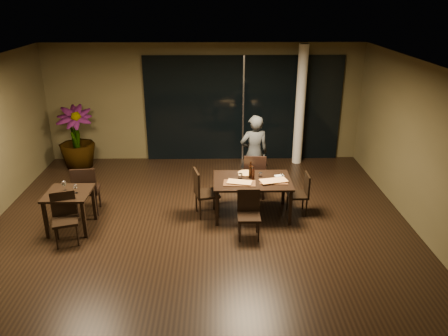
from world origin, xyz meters
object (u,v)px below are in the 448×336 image
main_table (252,183)px  chair_main_left (203,190)px  diner (254,153)px  chair_main_far (255,174)px  chair_main_right (301,192)px  bottle_a (250,171)px  bottle_b (253,173)px  side_table (69,198)px  chair_side_far (86,188)px  bottle_c (251,170)px  potted_plant (76,138)px  chair_main_near (249,211)px  chair_side_near (65,215)px

main_table → chair_main_left: chair_main_left is taller
main_table → diner: (0.13, 1.20, 0.18)m
chair_main_far → chair_main_right: bearing=144.4°
chair_main_far → bottle_a: 0.77m
bottle_a → chair_main_left: bearing=-173.6°
diner → bottle_b: size_ratio=6.30×
side_table → chair_main_right: bearing=6.9°
chair_side_far → bottle_c: (3.23, 0.02, 0.35)m
potted_plant → chair_main_left: bearing=-39.2°
chair_main_right → bottle_a: size_ratio=3.01×
side_table → chair_main_right: (4.38, 0.53, -0.15)m
potted_plant → bottle_c: (4.13, -2.50, 0.14)m
chair_main_near → potted_plant: bearing=140.1°
bottle_b → bottle_c: 0.09m
potted_plant → bottle_b: 4.91m
main_table → chair_side_far: bearing=178.7°
main_table → chair_main_left: 0.98m
main_table → bottle_b: (0.01, 0.01, 0.21)m
chair_main_right → potted_plant: potted_plant is taller
chair_main_far → bottle_c: size_ratio=2.98×
potted_plant → bottle_b: potted_plant is taller
chair_main_near → potted_plant: size_ratio=0.56×
diner → potted_plant: diner is taller
chair_side_far → bottle_a: bottle_a is taller
chair_side_near → potted_plant: (-0.80, 3.52, 0.27)m
chair_side_far → diner: (3.39, 1.12, 0.29)m
side_table → chair_side_near: 0.45m
chair_side_far → bottle_a: bearing=174.1°
main_table → potted_plant: (-4.16, 2.59, 0.11)m
chair_main_far → chair_main_near: 1.58m
chair_main_right → chair_side_near: bearing=-78.8°
chair_main_right → chair_main_far: bearing=-131.4°
chair_main_far → diner: bearing=-87.7°
bottle_c → bottle_b: bearing=-63.2°
chair_side_near → potted_plant: potted_plant is taller
chair_main_far → bottle_c: (-0.14, -0.67, 0.36)m
chair_side_near → bottle_b: (3.37, 0.94, 0.38)m
chair_side_near → bottle_a: bearing=-0.4°
chair_main_left → potted_plant: 4.13m
side_table → chair_side_near: size_ratio=0.88×
chair_side_near → bottle_b: bearing=-1.8°
side_table → chair_side_far: bearing=76.2°
chair_main_left → diner: diner is taller
chair_main_near → bottle_c: (0.10, 0.90, 0.43)m
chair_side_near → chair_main_near: bearing=-15.2°
main_table → chair_main_right: chair_main_right is taller
chair_side_far → bottle_b: (3.27, -0.06, 0.32)m
bottle_c → side_table: bearing=-170.0°
bottle_b → chair_main_far: bearing=82.3°
side_table → chair_main_near: bearing=-5.3°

